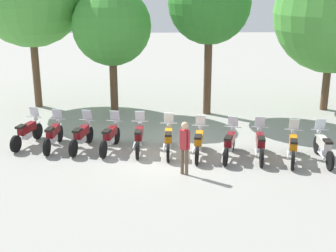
% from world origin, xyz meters
% --- Properties ---
extents(ground_plane, '(80.00, 80.00, 0.00)m').
position_xyz_m(ground_plane, '(0.00, 0.00, 0.00)').
color(ground_plane, '#9E9B93').
extents(motorcycle_0, '(0.85, 2.12, 1.37)m').
position_xyz_m(motorcycle_0, '(-5.37, 1.12, 0.52)').
color(motorcycle_0, black).
rests_on(motorcycle_0, ground_plane).
extents(motorcycle_1, '(0.64, 2.19, 1.37)m').
position_xyz_m(motorcycle_1, '(-4.30, 0.75, 0.52)').
color(motorcycle_1, black).
rests_on(motorcycle_1, ground_plane).
extents(motorcycle_2, '(0.80, 2.15, 1.37)m').
position_xyz_m(motorcycle_2, '(-3.22, 0.60, 0.52)').
color(motorcycle_2, black).
rests_on(motorcycle_2, ground_plane).
extents(motorcycle_3, '(0.78, 2.15, 1.37)m').
position_xyz_m(motorcycle_3, '(-2.14, 0.45, 0.52)').
color(motorcycle_3, black).
rests_on(motorcycle_3, ground_plane).
extents(motorcycle_4, '(0.62, 2.19, 1.37)m').
position_xyz_m(motorcycle_4, '(-1.08, 0.35, 0.52)').
color(motorcycle_4, black).
rests_on(motorcycle_4, ground_plane).
extents(motorcycle_5, '(0.62, 2.19, 1.37)m').
position_xyz_m(motorcycle_5, '(-0.00, 0.07, 0.52)').
color(motorcycle_5, black).
rests_on(motorcycle_5, ground_plane).
extents(motorcycle_6, '(0.72, 2.17, 1.37)m').
position_xyz_m(motorcycle_6, '(1.08, -0.25, 0.52)').
color(motorcycle_6, black).
rests_on(motorcycle_6, ground_plane).
extents(motorcycle_7, '(0.87, 2.11, 1.37)m').
position_xyz_m(motorcycle_7, '(2.16, -0.43, 0.52)').
color(motorcycle_7, black).
rests_on(motorcycle_7, ground_plane).
extents(motorcycle_8, '(0.68, 2.18, 1.37)m').
position_xyz_m(motorcycle_8, '(3.23, -0.53, 0.52)').
color(motorcycle_8, black).
rests_on(motorcycle_8, ground_plane).
extents(motorcycle_9, '(0.82, 2.14, 1.37)m').
position_xyz_m(motorcycle_9, '(4.31, -0.84, 0.52)').
color(motorcycle_9, black).
rests_on(motorcycle_9, ground_plane).
extents(motorcycle_10, '(0.62, 2.19, 1.37)m').
position_xyz_m(motorcycle_10, '(5.38, -0.88, 0.52)').
color(motorcycle_10, black).
rests_on(motorcycle_10, ground_plane).
extents(person_0, '(0.37, 0.33, 1.79)m').
position_xyz_m(person_0, '(0.45, -1.90, 1.06)').
color(person_0, brown).
rests_on(person_0, ground_plane).
extents(tree_1, '(3.56, 3.56, 5.86)m').
position_xyz_m(tree_1, '(-2.36, 5.41, 4.06)').
color(tree_1, brown).
rests_on(tree_1, ground_plane).
extents(tree_2, '(3.69, 3.69, 6.95)m').
position_xyz_m(tree_2, '(2.00, 5.26, 5.07)').
color(tree_2, brown).
rests_on(tree_2, ground_plane).
extents(tree_3, '(5.47, 5.47, 7.31)m').
position_xyz_m(tree_3, '(7.79, 5.76, 4.57)').
color(tree_3, brown).
rests_on(tree_3, ground_plane).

